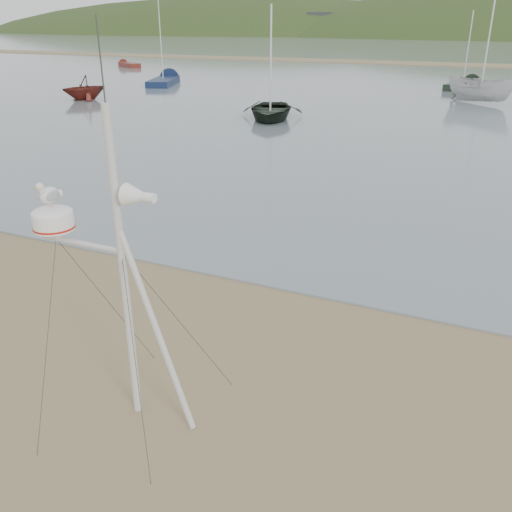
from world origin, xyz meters
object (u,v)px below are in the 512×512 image
at_px(mast_rig, 124,335).
at_px(sailboat_dark_mid, 469,84).
at_px(boat_red, 83,76).
at_px(boat_white, 485,66).
at_px(boat_dark, 271,74).
at_px(dinghy_red_far, 126,64).
at_px(sailboat_blue_near, 168,79).

relative_size(mast_rig, sailboat_dark_mid, 0.79).
height_order(mast_rig, sailboat_dark_mid, sailboat_dark_mid).
bearing_deg(boat_red, boat_white, 44.95).
relative_size(mast_rig, boat_dark, 1.06).
height_order(boat_red, boat_white, boat_white).
relative_size(boat_dark, boat_white, 1.02).
xyz_separation_m(boat_dark, dinghy_red_far, (-30.68, 27.50, -2.15)).
distance_m(boat_dark, boat_red, 15.04).
distance_m(boat_red, sailboat_blue_near, 12.31).
distance_m(boat_red, dinghy_red_far, 29.91).
relative_size(boat_red, boat_white, 0.65).
height_order(mast_rig, boat_white, mast_rig).
distance_m(mast_rig, sailboat_dark_mid, 44.49).
xyz_separation_m(boat_white, dinghy_red_far, (-40.69, 15.88, -2.10)).
bearing_deg(boat_dark, boat_white, 30.94).
bearing_deg(mast_rig, sailboat_dark_mid, 89.17).
bearing_deg(sailboat_blue_near, boat_white, -5.96).
relative_size(boat_dark, sailboat_dark_mid, 0.74).
xyz_separation_m(mast_rig, dinghy_red_far, (-38.58, 50.69, -0.94)).
bearing_deg(mast_rig, sailboat_blue_near, 122.54).
bearing_deg(mast_rig, boat_white, 86.55).
bearing_deg(sailboat_blue_near, dinghy_red_far, 138.04).
distance_m(mast_rig, sailboat_blue_near, 44.53).
height_order(boat_dark, sailboat_dark_mid, sailboat_dark_mid).
distance_m(boat_red, boat_white, 26.62).
bearing_deg(sailboat_dark_mid, boat_red, -140.73).
relative_size(boat_dark, dinghy_red_far, 0.97).
height_order(boat_dark, boat_red, boat_dark).
bearing_deg(boat_white, boat_dark, 162.99).
xyz_separation_m(boat_dark, boat_red, (-14.86, 2.15, -0.86)).
distance_m(sailboat_dark_mid, dinghy_red_far, 39.72).
distance_m(boat_white, sailboat_blue_near, 26.27).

